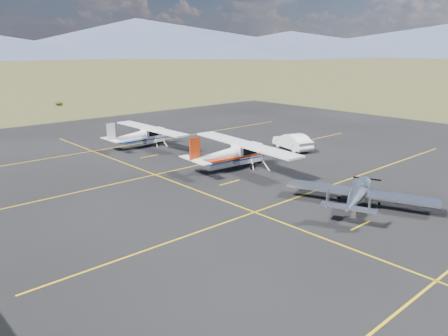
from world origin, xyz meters
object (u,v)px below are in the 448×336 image
aircraft_cessna (233,153)px  aircraft_plain (142,135)px  sedan (292,141)px  aircraft_low_wing (358,193)px

aircraft_cessna → aircraft_plain: bearing=101.2°
sedan → aircraft_cessna: bearing=24.3°
aircraft_plain → sedan: aircraft_plain is taller
aircraft_plain → aircraft_cessna: bearing=-85.1°
aircraft_low_wing → aircraft_plain: bearing=70.2°
aircraft_low_wing → aircraft_plain: 24.22m
sedan → aircraft_plain: bearing=-30.3°
aircraft_low_wing → sedan: 16.41m
aircraft_cessna → sedan: aircraft_cessna is taller
aircraft_plain → sedan: (10.45, -10.97, -0.43)m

